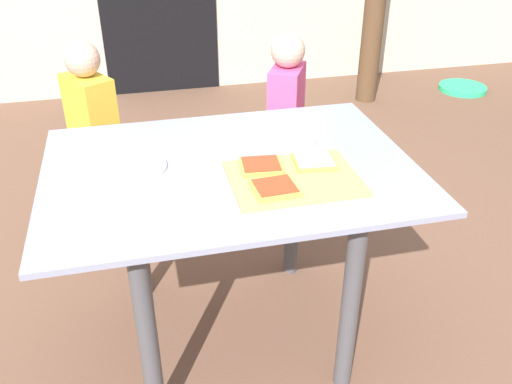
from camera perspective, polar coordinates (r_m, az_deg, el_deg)
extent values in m
plane|color=brown|center=(2.27, -2.24, -14.31)|extent=(16.00, 16.00, 0.00)
cube|color=#8E93AD|center=(1.82, -2.71, 2.47)|extent=(1.22, 0.88, 0.02)
cylinder|color=#4C4C51|center=(1.76, -11.16, -14.72)|extent=(0.06, 0.06, 0.73)
cylinder|color=#4C4C51|center=(1.86, 9.77, -11.42)|extent=(0.06, 0.06, 0.73)
cylinder|color=#4C4C51|center=(2.28, -12.25, -3.06)|extent=(0.06, 0.06, 0.73)
cylinder|color=#4C4C51|center=(2.36, 3.83, -1.07)|extent=(0.06, 0.06, 0.73)
cube|color=tan|center=(1.73, 3.94, 1.42)|extent=(0.40, 0.31, 0.01)
cube|color=gold|center=(1.77, 0.53, 2.70)|extent=(0.14, 0.13, 0.02)
cube|color=red|center=(1.77, 0.53, 2.96)|extent=(0.13, 0.12, 0.00)
cube|color=gold|center=(1.81, 6.07, 3.13)|extent=(0.14, 0.13, 0.02)
cube|color=beige|center=(1.80, 6.08, 3.39)|extent=(0.13, 0.12, 0.00)
cube|color=gold|center=(1.65, 1.98, 0.39)|extent=(0.14, 0.13, 0.02)
cube|color=red|center=(1.64, 1.98, 0.67)|extent=(0.12, 0.12, 0.00)
cylinder|color=white|center=(2.00, 3.11, 5.55)|extent=(0.22, 0.22, 0.01)
cylinder|color=white|center=(1.84, -12.64, 2.49)|extent=(0.22, 0.22, 0.01)
cylinder|color=#3F483C|center=(2.82, -16.13, -0.10)|extent=(0.09, 0.09, 0.44)
cylinder|color=#3F483C|center=(2.71, -14.66, -1.18)|extent=(0.09, 0.09, 0.44)
cube|color=gold|center=(2.58, -16.67, 7.28)|extent=(0.24, 0.28, 0.39)
sphere|color=#D2A48C|center=(2.49, -17.60, 13.01)|extent=(0.15, 0.15, 0.15)
cylinder|color=#3F345A|center=(2.93, 3.23, 2.37)|extent=(0.09, 0.09, 0.43)
cylinder|color=#3F345A|center=(2.81, 2.65, 1.07)|extent=(0.09, 0.09, 0.43)
cube|color=#E54C8C|center=(2.70, 3.17, 9.16)|extent=(0.24, 0.28, 0.36)
sphere|color=#DAAA94|center=(2.62, 3.34, 14.49)|extent=(0.16, 0.16, 0.16)
cylinder|color=#2CC37D|center=(4.97, 20.66, 10.08)|extent=(0.38, 0.38, 0.04)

